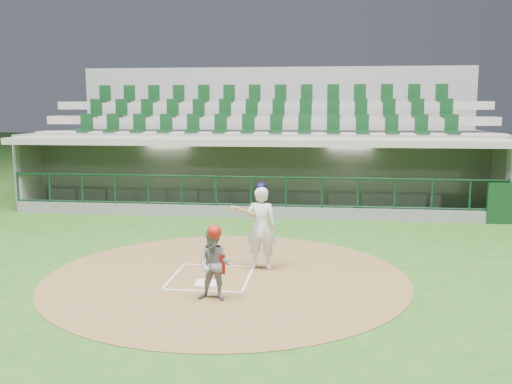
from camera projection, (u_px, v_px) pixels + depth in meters
ground at (214, 274)px, 11.57m from camera, size 120.00×120.00×0.00m
dirt_circle at (227, 277)px, 11.34m from camera, size 7.20×7.20×0.01m
home_plate at (207, 283)px, 10.88m from camera, size 0.43×0.43×0.02m
batter_box_chalk at (211, 277)px, 11.27m from camera, size 1.55×1.80×0.01m
dugout_structure at (261, 179)px, 19.09m from camera, size 16.40×3.70×3.00m
seating_deck at (267, 157)px, 22.07m from camera, size 17.00×6.72×5.15m
batter at (261, 226)px, 11.77m from camera, size 0.88×0.89×1.82m
catcher at (214, 263)px, 9.88m from camera, size 0.65×0.53×1.34m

